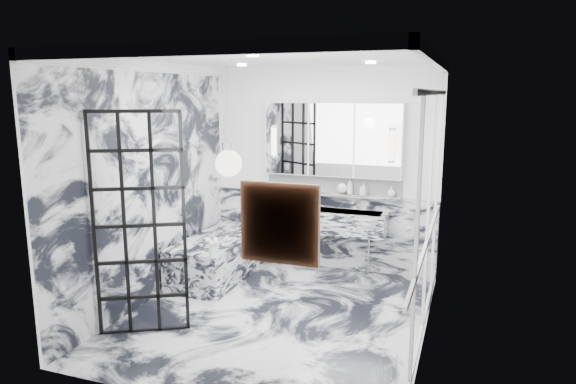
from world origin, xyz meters
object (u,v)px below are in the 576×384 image
at_px(trough_sink, 328,221).
at_px(bathtub, 220,256).
at_px(mirror_cabinet, 332,140).
at_px(crittall_door, 140,226).

relative_size(trough_sink, bathtub, 0.97).
xyz_separation_m(trough_sink, bathtub, (-1.33, -0.66, -0.45)).
relative_size(mirror_cabinet, bathtub, 1.15).
bearing_deg(trough_sink, crittall_door, -118.56).
bearing_deg(crittall_door, bathtub, 62.18).
bearing_deg(mirror_cabinet, bathtub, -147.94).
distance_m(crittall_door, mirror_cabinet, 2.96).
height_order(trough_sink, bathtub, trough_sink).
height_order(crittall_door, trough_sink, crittall_door).
relative_size(crittall_door, bathtub, 1.38).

